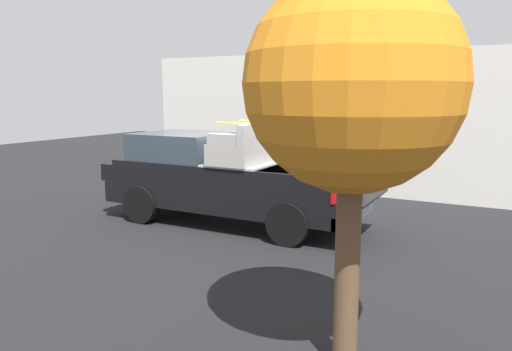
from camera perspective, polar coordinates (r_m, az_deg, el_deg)
ground_plane at (r=10.80m, az=-2.83°, el=-5.52°), size 40.00×40.00×0.00m
pickup_truck at (r=10.78m, az=-4.59°, el=-0.21°), size 6.05×2.06×2.23m
building_facade at (r=14.20m, az=8.68°, el=6.04°), size 11.67×0.36×3.94m
tree_background at (r=4.77m, az=11.21°, el=10.15°), size 2.09×2.09×3.93m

